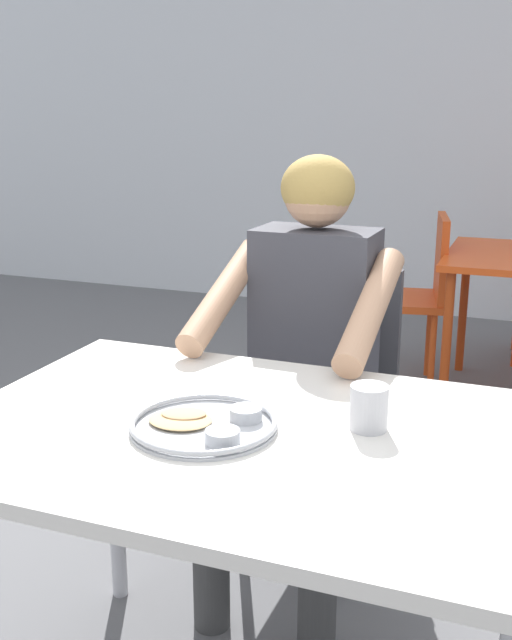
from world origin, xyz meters
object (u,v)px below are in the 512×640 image
Objects in this scene: table_foreground at (245,462)px; chair_red_left at (417,288)px; chair_foreground at (326,392)px; diner_foreground at (305,341)px; drinking_cup at (369,406)px; thali_tray at (205,423)px.

chair_red_left is at bearing 90.88° from table_foreground.
chair_foreground is at bearing 94.50° from table_foreground.
diner_foreground reaches higher than chair_red_left.
chair_foreground is (-0.07, 0.86, -0.17)m from table_foreground.
drinking_cup is at bearing -61.22° from diner_foreground.
thali_tray is 0.33× the size of chair_foreground.
thali_tray is 3.24× the size of drinking_cup.
thali_tray is 0.93m from chair_foreground.
drinking_cup is 0.88m from chair_foreground.
chair_red_left reaches higher than drinking_cup.
chair_foreground reaches higher than drinking_cup.
chair_foreground is at bearing 111.00° from drinking_cup.
drinking_cup is 0.10× the size of chair_red_left.
chair_foreground reaches higher than chair_red_left.
diner_foreground is (-0.07, 0.63, 0.06)m from table_foreground.
drinking_cup is 2.37m from chair_red_left.
thali_tray is 0.67m from diner_foreground.
diner_foreground reaches higher than thali_tray.
diner_foreground is (-0.00, 0.67, -0.02)m from thali_tray.
table_foreground is at bearing -85.50° from chair_foreground.
chair_red_left is (-0.27, 2.33, -0.29)m from drinking_cup.
thali_tray is 2.46m from chair_red_left.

